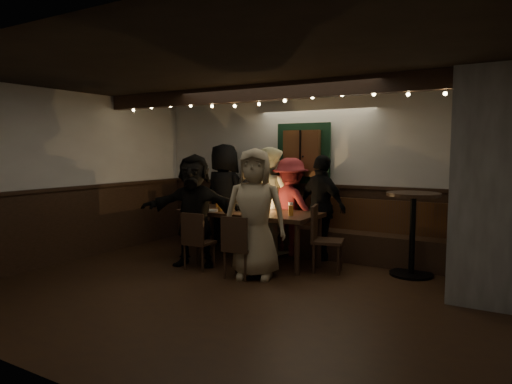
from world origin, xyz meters
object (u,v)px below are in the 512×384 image
Objects in this scene: person_b at (251,201)px; person_e at (322,207)px; chair_end at (321,234)px; high_top at (413,223)px; dining_table at (249,215)px; chair_near_right at (237,244)px; person_a at (224,195)px; chair_near_left at (196,238)px; person_d at (290,207)px; person_f at (194,210)px; person_g at (255,213)px; person_c at (270,200)px.

person_b is 1.02× the size of person_e.
high_top is at bearing 19.97° from chair_end.
chair_near_right is at bearing -67.04° from dining_table.
person_a is (-0.95, 0.70, 0.20)m from dining_table.
person_d is (0.71, 1.55, 0.33)m from chair_near_left.
chair_near_left is 0.50× the size of person_f.
high_top is (2.34, 0.42, 0.01)m from dining_table.
person_e is 0.94× the size of person_g.
chair_near_left is 1.72m from person_a.
chair_near_right is 0.50× the size of person_b.
person_g is (0.19, -1.44, 0.08)m from person_d.
person_b is 0.79m from person_d.
chair_end reaches higher than chair_near_right.
person_e reaches higher than person_d.
person_e is at bearing 71.66° from chair_near_right.
person_f is (-0.19, 0.19, 0.36)m from chair_near_left.
person_b is (0.52, 0.05, -0.07)m from person_a.
chair_end is at bearing 174.40° from person_a.
person_b is at bearing -162.64° from person_a.
person_a reaches higher than person_f.
dining_table is 0.96m from chair_near_left.
high_top reaches higher than chair_end.
person_e is at bearing 54.87° from person_g.
chair_near_right is at bearing 102.23° from person_d.
chair_end is 0.54× the size of person_g.
chair_end is 0.59× the size of person_d.
chair_near_left is 1.65m from person_b.
person_b is 1.41m from person_f.
person_g is (0.56, -1.40, -0.01)m from person_c.
person_f is at bearing -158.75° from chair_end.
person_f is (-0.54, -0.67, 0.12)m from dining_table.
person_g is (-0.37, -1.41, 0.05)m from person_e.
person_e reaches higher than high_top.
dining_table is at bearing -179.80° from chair_end.
chair_near_right is 0.90× the size of chair_end.
chair_near_left is 0.52× the size of person_d.
high_top is at bearing 13.06° from person_g.
person_a is at bearing 143.69° from dining_table.
person_g is at bearing -146.58° from high_top.
person_f reaches higher than chair_end.
person_b is 1.79m from person_g.
person_f is at bearing 65.91° from person_e.
chair_near_left is 1.00m from person_g.
person_d is 1.46m from person_g.
dining_table is 1.25× the size of person_g.
chair_near_left is 2.01m from person_e.
chair_near_left is 0.73× the size of high_top.
person_g is (1.50, -1.45, -0.04)m from person_a.
person_g reaches higher than chair_near_right.
person_b is at bearing 2.20° from person_c.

